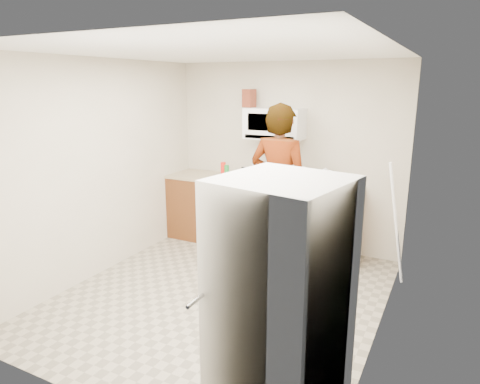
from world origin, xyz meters
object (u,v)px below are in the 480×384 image
Objects in this scene: fridge at (280,313)px; kettle at (325,179)px; gas_range at (269,215)px; person at (279,188)px; saucepan at (259,172)px; microwave at (275,124)px.

fridge is 8.29× the size of kettle.
gas_range is at bearing 179.48° from kettle.
saucepan is (-0.55, 0.65, 0.02)m from person.
fridge is at bearing -66.62° from microwave.
microwave is 3.02× the size of saucepan.
microwave is 3.71× the size of kettle.
person is at bearing -49.70° from saucepan.
kettle is 0.94m from saucepan.
microwave reaches higher than saucepan.
person reaches higher than saucepan.
gas_range is 1.22m from microwave.
person is (0.33, -0.51, 0.52)m from gas_range.
fridge is at bearing -65.71° from gas_range.
saucepan is (-0.94, 0.05, -0.01)m from kettle.
fridge reaches higher than kettle.
saucepan is (-0.22, 0.02, -0.68)m from microwave.
person reaches higher than gas_range.
person is 9.79× the size of kettle.
fridge is at bearing -87.23° from kettle.
person is at bearing 122.69° from fridge.
gas_range is at bearing 124.81° from fridge.
microwave is 1.00m from person.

